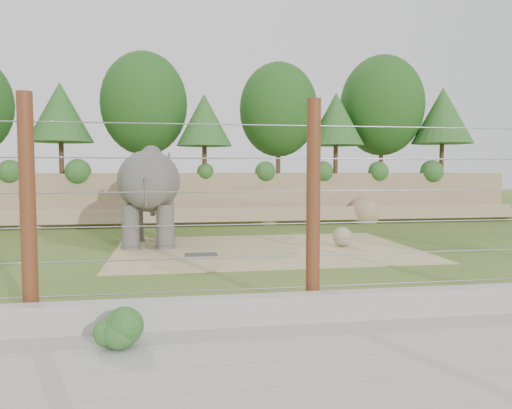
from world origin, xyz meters
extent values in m
plane|color=#3F5D22|center=(0.00, 0.00, 0.00)|extent=(90.00, 90.00, 0.00)
cube|color=#917455|center=(0.00, 13.00, 1.25)|extent=(30.00, 4.00, 2.50)
cube|color=#917455|center=(0.00, 10.70, 0.35)|extent=(30.00, 1.37, 1.07)
cylinder|color=#3F2B19|center=(-8.00, 12.50, 3.29)|extent=(0.24, 0.24, 1.58)
sphere|color=#194411|center=(-8.00, 12.50, 5.42)|extent=(3.60, 3.60, 3.60)
cylinder|color=#3F2B19|center=(-4.00, 13.00, 3.46)|extent=(0.24, 0.24, 1.92)
sphere|color=#194411|center=(-4.00, 13.00, 6.07)|extent=(4.40, 4.40, 4.40)
cylinder|color=#3F2B19|center=(-1.00, 11.80, 3.20)|extent=(0.24, 0.24, 1.40)
sphere|color=#194411|center=(-1.00, 11.80, 5.10)|extent=(3.20, 3.20, 3.20)
cylinder|color=#3F2B19|center=(3.00, 12.80, 3.41)|extent=(0.24, 0.24, 1.82)
sphere|color=#194411|center=(3.00, 12.80, 5.88)|extent=(4.16, 4.16, 4.16)
cylinder|color=#3F2B19|center=(6.00, 12.20, 3.25)|extent=(0.24, 0.24, 1.50)
sphere|color=#194411|center=(6.00, 12.20, 5.29)|extent=(3.44, 3.44, 3.44)
cylinder|color=#3F2B19|center=(9.00, 13.20, 3.51)|extent=(0.24, 0.24, 2.03)
sphere|color=#194411|center=(9.00, 13.20, 6.27)|extent=(4.64, 4.64, 4.64)
cylinder|color=#3F2B19|center=(12.00, 12.00, 3.32)|extent=(0.24, 0.24, 1.64)
sphere|color=#194411|center=(12.00, 12.00, 5.55)|extent=(3.76, 3.76, 3.76)
cube|color=tan|center=(0.50, 3.00, 0.01)|extent=(10.00, 7.00, 0.02)
cube|color=#262628|center=(-1.72, 2.13, 0.04)|extent=(1.00, 0.60, 0.03)
sphere|color=gray|center=(3.25, 3.12, 0.36)|extent=(0.68, 0.68, 0.68)
cube|color=#AAA79D|center=(0.00, -5.00, 0.25)|extent=(26.00, 0.35, 0.50)
cube|color=#AAA79D|center=(0.00, -7.00, 0.01)|extent=(26.00, 4.00, 0.01)
cylinder|color=brown|center=(-5.00, -4.50, 2.00)|extent=(0.26, 0.26, 4.00)
cylinder|color=brown|center=(0.00, -4.50, 2.00)|extent=(0.26, 0.26, 4.00)
cylinder|color=gray|center=(0.00, -4.50, 0.50)|extent=(20.00, 0.02, 0.02)
cylinder|color=gray|center=(0.00, -4.50, 1.10)|extent=(20.00, 0.02, 0.02)
cylinder|color=gray|center=(0.00, -4.50, 1.70)|extent=(20.00, 0.02, 0.02)
cylinder|color=gray|center=(0.00, -4.50, 2.30)|extent=(20.00, 0.02, 0.02)
cylinder|color=gray|center=(0.00, -4.50, 2.90)|extent=(20.00, 0.02, 0.02)
cylinder|color=gray|center=(0.00, -4.50, 3.50)|extent=(20.00, 0.02, 0.02)
sphere|color=#25561E|center=(-3.44, -5.80, 0.31)|extent=(0.60, 0.60, 0.60)
camera|label=1|loc=(-2.56, -13.44, 2.69)|focal=35.00mm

